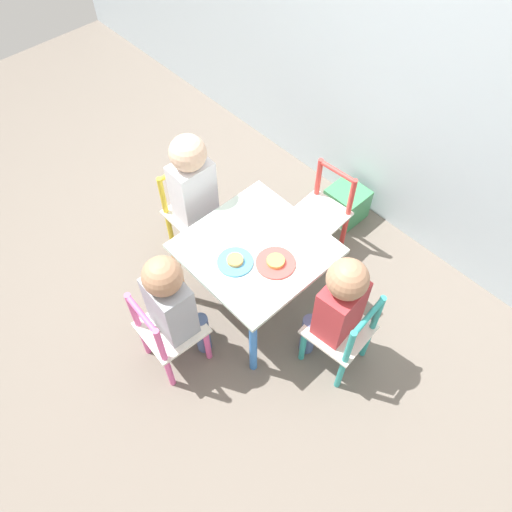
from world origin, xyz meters
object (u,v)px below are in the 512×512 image
(plate_front, at_px, (235,261))
(storage_bin, at_px, (346,203))
(kids_table, at_px, (256,255))
(child_left, at_px, (195,189))
(plate_right, at_px, (276,262))
(chair_red, at_px, (322,214))
(child_right, at_px, (337,304))
(chair_teal, at_px, (343,334))
(chair_pink, at_px, (168,332))
(chair_yellow, at_px, (192,213))
(child_front, at_px, (173,302))

(plate_front, distance_m, storage_bin, 0.98)
(kids_table, xyz_separation_m, child_left, (-0.45, 0.01, 0.09))
(kids_table, bearing_deg, plate_right, 0.00)
(plate_right, distance_m, storage_bin, 0.89)
(plate_front, bearing_deg, chair_red, 93.09)
(child_right, height_order, child_left, child_left)
(chair_teal, xyz_separation_m, chair_pink, (-0.54, -0.56, 0.00))
(chair_pink, bearing_deg, storage_bin, -84.63)
(chair_yellow, relative_size, child_right, 0.70)
(kids_table, xyz_separation_m, chair_yellow, (-0.51, 0.01, -0.13))
(child_right, bearing_deg, child_front, -49.72)
(chair_red, xyz_separation_m, child_front, (0.01, -0.96, 0.19))
(kids_table, height_order, child_left, child_left)
(plate_right, bearing_deg, plate_front, -135.00)
(chair_pink, xyz_separation_m, plate_front, (0.03, 0.38, 0.21))
(chair_red, xyz_separation_m, child_left, (-0.42, -0.50, 0.23))
(child_front, height_order, plate_right, child_front)
(child_right, relative_size, plate_right, 4.10)
(chair_teal, distance_m, child_right, 0.20)
(chair_teal, relative_size, chair_pink, 1.00)
(storage_bin, bearing_deg, plate_front, -85.41)
(plate_right, bearing_deg, chair_teal, 7.83)
(chair_teal, distance_m, plate_front, 0.58)
(chair_yellow, bearing_deg, storage_bin, -28.03)
(kids_table, xyz_separation_m, child_front, (-0.03, -0.45, 0.06))
(plate_right, bearing_deg, child_left, 178.85)
(child_right, relative_size, storage_bin, 3.52)
(storage_bin, bearing_deg, chair_pink, -88.14)
(chair_pink, height_order, plate_front, chair_pink)
(chair_red, bearing_deg, chair_pink, -93.68)
(chair_red, bearing_deg, storage_bin, 94.17)
(chair_teal, xyz_separation_m, plate_right, (-0.38, -0.05, 0.21))
(chair_pink, relative_size, storage_bin, 2.47)
(chair_red, distance_m, child_front, 0.98)
(child_right, height_order, storage_bin, child_right)
(child_front, bearing_deg, chair_red, -86.09)
(chair_yellow, distance_m, plate_front, 0.57)
(kids_table, xyz_separation_m, storage_bin, (-0.07, 0.79, -0.29))
(child_front, xyz_separation_m, plate_right, (0.15, 0.45, 0.02))
(kids_table, bearing_deg, chair_red, 93.85)
(child_front, bearing_deg, storage_bin, -84.37)
(chair_yellow, height_order, child_front, child_front)
(chair_teal, distance_m, plate_right, 0.44)
(plate_front, relative_size, storage_bin, 0.78)
(child_right, bearing_deg, child_left, -93.69)
(chair_teal, height_order, child_right, child_right)
(chair_teal, distance_m, storage_bin, 0.95)
(plate_front, bearing_deg, plate_right, 45.00)
(chair_teal, xyz_separation_m, chair_yellow, (-1.02, -0.04, 0.00))
(chair_teal, xyz_separation_m, child_front, (-0.54, -0.50, 0.19))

